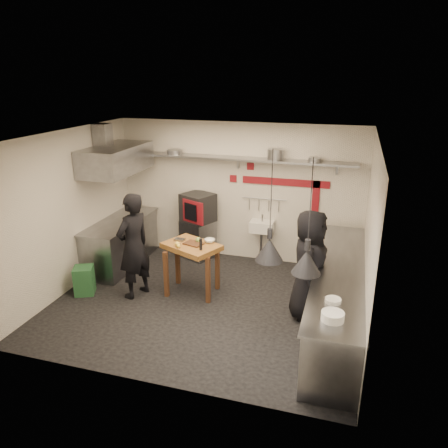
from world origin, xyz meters
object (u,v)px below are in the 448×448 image
(green_bin, at_px, (84,280))
(chef_right, at_px, (309,265))
(prep_table, at_px, (192,269))
(chef_left, at_px, (134,246))
(combi_oven, at_px, (198,208))
(oven_stand, at_px, (198,239))

(green_bin, xyz_separation_m, chef_right, (3.82, 0.38, 0.63))
(prep_table, bearing_deg, chef_left, -134.19)
(combi_oven, relative_size, green_bin, 1.16)
(chef_left, bearing_deg, oven_stand, -173.95)
(prep_table, bearing_deg, green_bin, -138.44)
(combi_oven, bearing_deg, chef_right, -10.02)
(chef_left, relative_size, chef_right, 1.04)
(oven_stand, bearing_deg, prep_table, -48.98)
(oven_stand, height_order, green_bin, oven_stand)
(green_bin, relative_size, prep_table, 0.54)
(oven_stand, distance_m, combi_oven, 0.69)
(chef_right, bearing_deg, green_bin, 95.57)
(combi_oven, distance_m, chef_left, 1.94)
(combi_oven, bearing_deg, green_bin, -98.62)
(green_bin, bearing_deg, chef_left, 13.31)
(combi_oven, bearing_deg, prep_table, -49.39)
(prep_table, relative_size, chef_right, 0.52)
(oven_stand, relative_size, chef_right, 0.45)
(oven_stand, bearing_deg, combi_oven, -9.58)
(combi_oven, xyz_separation_m, chef_left, (-0.48, -1.87, -0.17))
(green_bin, height_order, prep_table, prep_table)
(combi_oven, relative_size, prep_table, 0.63)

